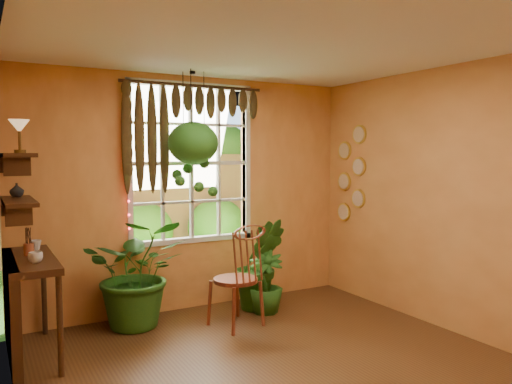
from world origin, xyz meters
The scene contains 23 objects.
floor centered at (0.00, 0.00, 0.00)m, with size 4.50×4.50×0.00m, color #503116.
ceiling centered at (0.00, 0.00, 2.70)m, with size 4.50×4.50×0.00m, color white.
wall_back centered at (0.00, 2.25, 1.35)m, with size 4.00×4.00×0.00m, color #DF984C.
wall_left centered at (-2.00, 0.00, 1.35)m, with size 4.50×4.50×0.00m, color #DF984C.
wall_right centered at (2.00, 0.00, 1.35)m, with size 4.50×4.50×0.00m, color #DF984C.
window centered at (0.00, 2.28, 1.70)m, with size 1.52×0.10×1.86m.
valance_vine centered at (-0.08, 2.16, 2.28)m, with size 1.70×0.12×1.10m.
string_lights centered at (-0.76, 2.19, 1.75)m, with size 0.03×0.03×1.54m, color #FF2633, non-canonical shape.
wall_plates centered at (1.98, 1.79, 1.55)m, with size 0.04×0.32×1.10m, color beige, non-canonical shape.
counter_ledge centered at (-1.91, 1.60, 0.55)m, with size 0.40×1.20×0.90m.
shelf_lower centered at (-1.88, 1.60, 1.40)m, with size 0.25×0.90×0.04m, color #3D2210.
shelf_upper centered at (-1.88, 1.60, 1.80)m, with size 0.25×0.90×0.04m, color #3D2210.
backyard centered at (0.24, 6.87, 1.28)m, with size 14.00×10.00×12.00m.
windsor_chair centered at (0.16, 1.40, 0.36)m, with size 0.57×0.59×1.25m.
potted_plant_left centered at (-0.75, 1.91, 0.58)m, with size 1.04×0.90×1.16m, color #165218.
potted_plant_mid centered at (0.65, 1.80, 0.53)m, with size 0.59×0.47×1.07m, color #165218.
potted_plant_right centered at (0.64, 1.65, 0.35)m, with size 0.39×0.39×0.70m, color #165218.
hanging_basket centered at (-0.12, 1.91, 1.88)m, with size 0.55×0.55×1.38m.
cup_a centered at (-1.78, 1.33, 0.95)m, with size 0.12×0.12×0.09m, color silver.
cup_b centered at (-1.72, 1.93, 0.95)m, with size 0.10×0.10×0.09m, color beige.
brush_jar centered at (-1.80, 1.70, 1.03)m, with size 0.09×0.09×0.32m.
shelf_vase centered at (-1.87, 1.86, 1.48)m, with size 0.12×0.12×0.13m, color #B2AD99.
tiffany_lamp centered at (-1.86, 1.44, 2.02)m, with size 0.17×0.17×0.28m.
Camera 1 is at (-2.18, -3.16, 1.81)m, focal length 35.00 mm.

